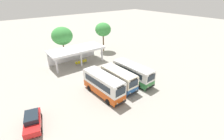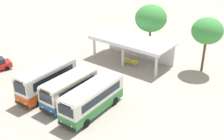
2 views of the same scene
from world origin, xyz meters
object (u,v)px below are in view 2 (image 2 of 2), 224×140
Objects in this scene: waiting_chair_middle_seat at (129,61)px; city_bus_second_in_row at (69,89)px; city_bus_nearest_orange at (47,80)px; city_bus_middle_cream at (92,98)px; waiting_chair_end_by_column at (123,59)px; waiting_chair_fifth_seat at (136,63)px; waiting_chair_fourth_seat at (133,62)px; waiting_chair_second_from_end at (126,60)px.

city_bus_second_in_row is at bearing -87.58° from waiting_chair_middle_seat.
city_bus_middle_cream is at bearing 3.58° from city_bus_nearest_orange.
waiting_chair_end_by_column is (1.59, 12.35, -1.35)m from city_bus_nearest_orange.
city_bus_second_in_row is at bearing 5.43° from city_bus_nearest_orange.
waiting_chair_end_by_column is (-4.88, 11.94, -1.19)m from city_bus_middle_cream.
city_bus_middle_cream reaches higher than waiting_chair_middle_seat.
waiting_chair_fifth_seat is (0.63, 12.11, -1.17)m from city_bus_second_in_row.
city_bus_nearest_orange reaches higher than waiting_chair_end_by_column.
waiting_chair_end_by_column is 1.00× the size of waiting_chair_fifth_seat.
city_bus_middle_cream is 9.37× the size of waiting_chair_fourth_seat.
city_bus_nearest_orange is 1.13× the size of city_bus_second_in_row.
waiting_chair_fourth_seat is at bearing 4.80° from waiting_chair_second_from_end.
waiting_chair_middle_seat is (-3.74, 11.90, -1.19)m from city_bus_middle_cream.
waiting_chair_fourth_seat is (3.30, 12.39, -1.35)m from city_bus_nearest_orange.
city_bus_middle_cream reaches higher than city_bus_second_in_row.
waiting_chair_second_from_end is at bearing 80.03° from city_bus_nearest_orange.
waiting_chair_end_by_column is at bearing -178.28° from waiting_chair_fifth_seat.
waiting_chair_fifth_seat is at bearing 5.77° from waiting_chair_middle_seat.
city_bus_middle_cream is 9.37× the size of waiting_chair_fifth_seat.
city_bus_nearest_orange is 12.55m from waiting_chair_second_from_end.
waiting_chair_end_by_column is at bearing 82.66° from city_bus_nearest_orange.
waiting_chair_end_by_column is 1.00× the size of waiting_chair_middle_seat.
city_bus_nearest_orange is 9.03× the size of waiting_chair_middle_seat.
city_bus_middle_cream is 9.37× the size of waiting_chair_middle_seat.
waiting_chair_middle_seat is at bearing 107.47° from city_bus_middle_cream.
waiting_chair_end_by_column is 2.27m from waiting_chair_fifth_seat.
city_bus_nearest_orange is 3.26m from city_bus_second_in_row.
city_bus_second_in_row reaches higher than waiting_chair_end_by_column.
waiting_chair_fourth_seat and waiting_chair_fifth_seat have the same top height.
city_bus_second_in_row is 12.21m from waiting_chair_end_by_column.
waiting_chair_middle_seat is at bearing 92.42° from city_bus_second_in_row.
city_bus_nearest_orange is at bearing -97.34° from waiting_chair_end_by_column.
city_bus_second_in_row is 12.06m from waiting_chair_middle_seat.
waiting_chair_fourth_seat is at bearing -176.97° from waiting_chair_fifth_seat.
waiting_chair_fourth_seat is 0.57m from waiting_chair_fifth_seat.
waiting_chair_fifth_seat is (2.27, 0.07, 0.00)m from waiting_chair_end_by_column.
waiting_chair_second_from_end is at bearing 109.94° from city_bus_middle_cream.
city_bus_second_in_row is at bearing -178.28° from city_bus_middle_cream.
city_bus_second_in_row is 3.24m from city_bus_middle_cream.
city_bus_middle_cream is at bearing -75.16° from waiting_chair_fourth_seat.
city_bus_nearest_orange is 9.03× the size of waiting_chair_fifth_seat.
city_bus_middle_cream reaches higher than waiting_chair_fourth_seat.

